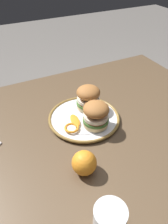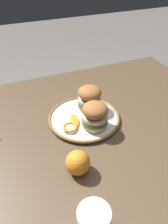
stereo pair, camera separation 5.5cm
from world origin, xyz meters
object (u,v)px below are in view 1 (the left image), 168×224
dining_table (85,145)px  whole_orange (84,163)px  sandwich_half_left (88,97)px  sandwich_half_right (96,114)px  dinner_plate (84,118)px

dining_table → whole_orange: bearing=-117.6°
dining_table → sandwich_half_left: bearing=57.2°
dining_table → sandwich_half_right: size_ratio=12.99×
sandwich_half_left → sandwich_half_right: same height
whole_orange → dinner_plate: bearing=63.6°
sandwich_half_right → whole_orange: sandwich_half_right is taller
sandwich_half_left → dining_table: bearing=-122.8°
dining_table → sandwich_half_right: (0.04, -0.01, 0.16)m
sandwich_half_left → whole_orange: sandwich_half_left is taller
sandwich_half_left → whole_orange: 0.32m
dinner_plate → sandwich_half_right: sandwich_half_right is taller
sandwich_half_left → sandwich_half_right: size_ratio=1.18×
sandwich_half_right → whole_orange: bearing=-128.6°
dining_table → dinner_plate: bearing=67.6°
dinner_plate → whole_orange: whole_orange is taller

